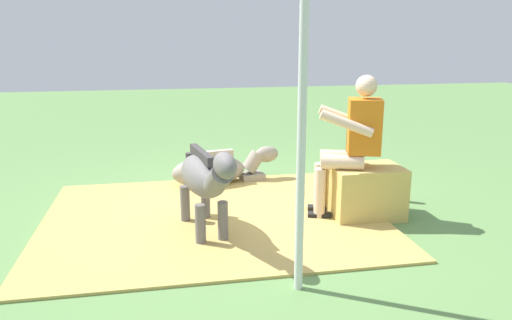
# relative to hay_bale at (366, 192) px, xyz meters

# --- Properties ---
(ground_plane) EXTENTS (24.00, 24.00, 0.00)m
(ground_plane) POSITION_rel_hay_bale_xyz_m (1.19, -0.31, -0.25)
(ground_plane) COLOR #608C4C
(hay_patch) EXTENTS (3.24, 2.63, 0.02)m
(hay_patch) POSITION_rel_hay_bale_xyz_m (1.48, -0.22, -0.24)
(hay_patch) COLOR tan
(hay_patch) RESTS_ON ground
(hay_bale) EXTENTS (0.69, 0.49, 0.51)m
(hay_bale) POSITION_rel_hay_bale_xyz_m (0.00, 0.00, 0.00)
(hay_bale) COLOR tan
(hay_bale) RESTS_ON ground
(person_seated) EXTENTS (0.72, 0.53, 1.39)m
(person_seated) POSITION_rel_hay_bale_xyz_m (0.16, -0.03, 0.52)
(person_seated) COLOR beige
(person_seated) RESTS_ON ground
(pony_standing) EXTENTS (0.47, 1.34, 0.89)m
(pony_standing) POSITION_rel_hay_bale_xyz_m (1.58, 0.18, 0.28)
(pony_standing) COLOR slate
(pony_standing) RESTS_ON ground
(pony_lying) EXTENTS (1.36, 0.55, 0.42)m
(pony_lying) POSITION_rel_hay_bale_xyz_m (1.31, -1.33, -0.06)
(pony_lying) COLOR gray
(pony_lying) RESTS_ON ground
(soda_bottle) EXTENTS (0.07, 0.07, 0.30)m
(soda_bottle) POSITION_rel_hay_bale_xyz_m (-0.60, -0.33, -0.11)
(soda_bottle) COLOR brown
(soda_bottle) RESTS_ON ground
(tent_pole_left) EXTENTS (0.06, 0.06, 2.50)m
(tent_pole_left) POSITION_rel_hay_bale_xyz_m (1.03, 1.26, 1.00)
(tent_pole_left) COLOR silver
(tent_pole_left) RESTS_ON ground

